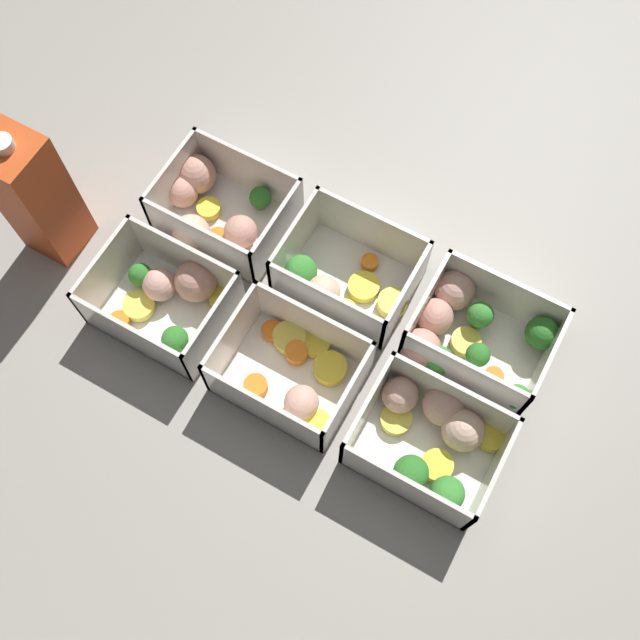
# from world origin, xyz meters

# --- Properties ---
(ground_plane) EXTENTS (4.00, 4.00, 0.00)m
(ground_plane) POSITION_xyz_m (0.00, 0.00, 0.00)
(ground_plane) COLOR gray
(container_near_left) EXTENTS (0.17, 0.15, 0.08)m
(container_near_left) POSITION_xyz_m (-0.16, -0.07, 0.03)
(container_near_left) COLOR silver
(container_near_left) RESTS_ON ground_plane
(container_near_center) EXTENTS (0.16, 0.12, 0.08)m
(container_near_center) POSITION_xyz_m (0.00, -0.06, 0.03)
(container_near_center) COLOR silver
(container_near_center) RESTS_ON ground_plane
(container_near_right) EXTENTS (0.18, 0.14, 0.08)m
(container_near_right) POSITION_xyz_m (0.19, -0.07, 0.03)
(container_near_right) COLOR silver
(container_near_right) RESTS_ON ground_plane
(container_far_left) EXTENTS (0.16, 0.14, 0.08)m
(container_far_left) POSITION_xyz_m (-0.18, 0.06, 0.03)
(container_far_left) COLOR silver
(container_far_left) RESTS_ON ground_plane
(container_far_center) EXTENTS (0.16, 0.13, 0.08)m
(container_far_center) POSITION_xyz_m (-0.01, 0.07, 0.03)
(container_far_center) COLOR silver
(container_far_center) RESTS_ON ground_plane
(container_far_right) EXTENTS (0.16, 0.14, 0.08)m
(container_far_right) POSITION_xyz_m (0.17, 0.06, 0.03)
(container_far_right) COLOR silver
(container_far_right) RESTS_ON ground_plane
(juice_carton) EXTENTS (0.07, 0.07, 0.20)m
(juice_carton) POSITION_xyz_m (0.35, 0.05, 0.10)
(juice_carton) COLOR #D14C1E
(juice_carton) RESTS_ON ground_plane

